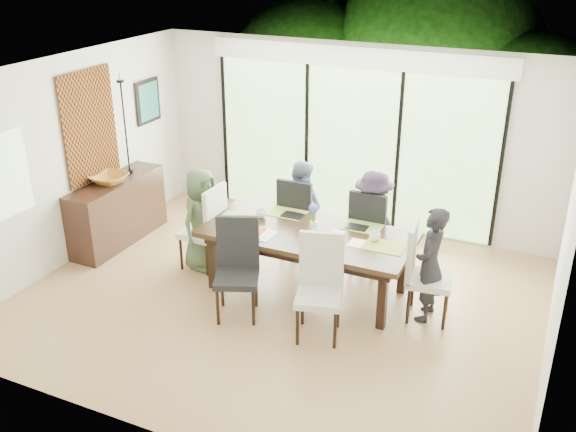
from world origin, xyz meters
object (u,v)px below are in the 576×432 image
at_px(person_far_right, 373,222).
at_px(cup_c, 375,237).
at_px(chair_far_right, 373,229).
at_px(person_left_end, 202,219).
at_px(chair_near_left, 236,271).
at_px(person_right_end, 430,264).
at_px(chair_left_end, 201,226).
at_px(chair_far_left, 301,215).
at_px(laptop, 241,222).
at_px(sideboard, 118,211).
at_px(cup_a, 261,214).
at_px(chair_right_end, 431,273).
at_px(person_far_left, 301,209).
at_px(cup_b, 316,234).
at_px(vase, 313,226).
at_px(chair_near_right, 319,290).
at_px(bowl, 109,179).
at_px(table_top, 308,234).

distance_m(person_far_right, cup_c, 0.79).
height_order(chair_far_right, person_left_end, person_left_end).
height_order(chair_near_left, person_right_end, person_right_end).
distance_m(chair_left_end, chair_far_left, 1.35).
bearing_deg(laptop, sideboard, 148.25).
height_order(chair_left_end, person_right_end, person_right_end).
bearing_deg(chair_left_end, cup_a, 101.86).
bearing_deg(chair_right_end, person_far_left, 59.68).
bearing_deg(cup_b, vase, 123.69).
xyz_separation_m(cup_a, cup_b, (0.85, -0.25, -0.00)).
height_order(chair_near_right, person_left_end, person_left_end).
height_order(person_far_left, bowl, person_far_left).
relative_size(table_top, chair_near_right, 2.18).
relative_size(chair_right_end, chair_far_left, 1.00).
bearing_deg(bowl, chair_right_end, -0.70).
distance_m(chair_left_end, person_left_end, 0.10).
relative_size(chair_near_left, person_far_left, 0.85).
height_order(chair_far_right, chair_near_left, same).
xyz_separation_m(cup_a, bowl, (-2.27, -0.10, 0.14)).
height_order(chair_right_end, laptop, chair_right_end).
bearing_deg(chair_left_end, person_far_right, 113.28).
bearing_deg(laptop, person_far_right, 8.69).
xyz_separation_m(person_far_right, vase, (-0.50, -0.78, 0.17)).
xyz_separation_m(vase, laptop, (-0.90, -0.15, -0.05)).
bearing_deg(bowl, cup_a, 2.41).
height_order(cup_a, cup_c, same).
distance_m(chair_near_left, cup_c, 1.64).
relative_size(cup_b, sideboard, 0.06).
bearing_deg(chair_far_left, cup_a, 70.68).
distance_m(chair_far_left, chair_far_right, 1.00).
distance_m(person_far_left, cup_a, 0.74).
distance_m(chair_far_left, vase, 0.98).
xyz_separation_m(person_left_end, person_right_end, (2.96, 0.00, 0.00)).
bearing_deg(chair_left_end, cup_b, 87.77).
bearing_deg(chair_far_left, person_left_end, 39.86).
height_order(table_top, chair_far_left, chair_far_left).
relative_size(chair_far_right, cup_a, 8.87).
relative_size(person_left_end, bowl, 2.78).
bearing_deg(chair_left_end, chair_far_right, 113.76).
bearing_deg(person_far_left, chair_far_left, -79.18).
xyz_separation_m(chair_far_right, sideboard, (-3.52, -0.70, -0.12)).
bearing_deg(chair_left_end, person_right_end, 91.24).
bearing_deg(person_far_left, person_left_end, 49.69).
distance_m(cup_b, cup_c, 0.68).
height_order(chair_near_left, sideboard, chair_near_left).
xyz_separation_m(vase, cup_b, (0.10, -0.15, -0.01)).
xyz_separation_m(chair_far_right, cup_c, (0.25, -0.75, 0.26)).
height_order(chair_left_end, chair_far_right, same).
bearing_deg(chair_right_end, chair_near_left, 106.25).
bearing_deg(chair_near_left, person_right_end, 1.08).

